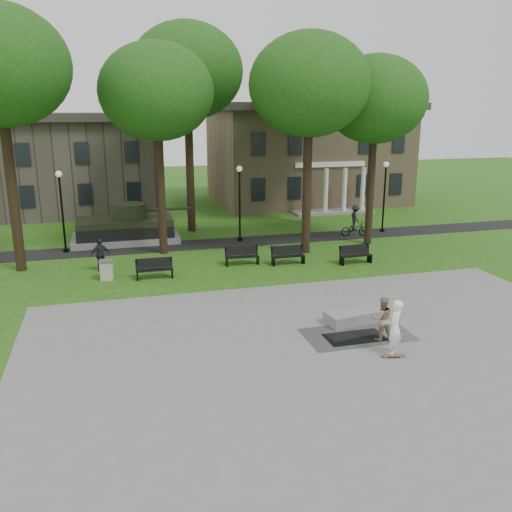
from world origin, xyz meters
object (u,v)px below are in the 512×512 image
Objects in this scene: concrete_block at (353,317)px; park_bench_0 at (154,268)px; skateboarder at (395,328)px; friend_watching at (382,318)px; trash_bin at (107,270)px; cyclist at (355,223)px.

concrete_block is 10.55m from park_bench_0.
concrete_block is 1.13× the size of skateboarder.
concrete_block is at bearing -48.10° from park_bench_0.
trash_bin is (-9.48, 10.15, -0.35)m from friend_watching.
concrete_block is 15.24m from cyclist.
skateboarder reaches higher than friend_watching.
cyclist is at bearing -153.15° from skateboarder.
park_bench_0 is (-7.21, 9.72, -0.31)m from friend_watching.
cyclist is 16.71m from trash_bin.
skateboarder reaches higher than concrete_block.
concrete_block is 1.07× the size of cyclist.
skateboarder is 1.20× the size of friend_watching.
concrete_block is 1.22× the size of park_bench_0.
trash_bin is at bearing 169.81° from park_bench_0.
trash_bin is (-2.27, 0.43, -0.04)m from park_bench_0.
friend_watching reaches higher than park_bench_0.
friend_watching is (0.25, -1.80, 0.59)m from concrete_block.
trash_bin reaches higher than concrete_block.
trash_bin is at bearing 137.89° from concrete_block.
park_bench_0 is at bearing -10.74° from trash_bin.
concrete_block is at bearing -74.21° from friend_watching.
skateboarder is at bearing -50.71° from trash_bin.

